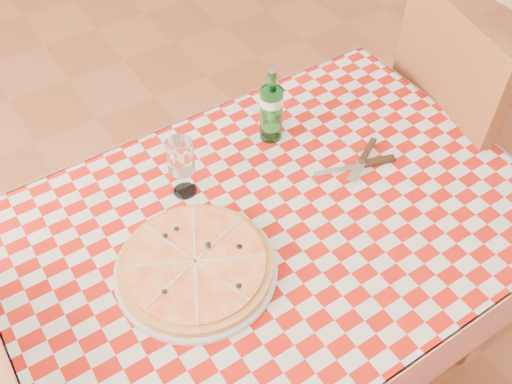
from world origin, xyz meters
TOP-DOWN VIEW (x-y plane):
  - dining_table at (0.00, 0.00)m, footprint 1.20×0.80m
  - tablecloth at (0.00, 0.00)m, footprint 1.30×0.90m
  - chair_near at (0.79, 0.09)m, footprint 0.58×0.58m
  - pizza_plate at (-0.23, -0.02)m, footprint 0.46×0.46m
  - water_bottle at (0.16, 0.26)m, footprint 0.08×0.08m
  - wine_glass at (-0.14, 0.21)m, footprint 0.07×0.07m
  - cutlery at (0.29, 0.03)m, footprint 0.27×0.23m

SIDE VIEW (x-z plane):
  - chair_near at x=0.79m, z-range 0.08..1.12m
  - dining_table at x=0.00m, z-range 0.28..1.03m
  - tablecloth at x=0.00m, z-range 0.75..0.76m
  - cutlery at x=0.29m, z-range 0.76..0.78m
  - pizza_plate at x=-0.23m, z-range 0.76..0.81m
  - wine_glass at x=-0.14m, z-range 0.76..0.92m
  - water_bottle at x=0.16m, z-range 0.76..0.99m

